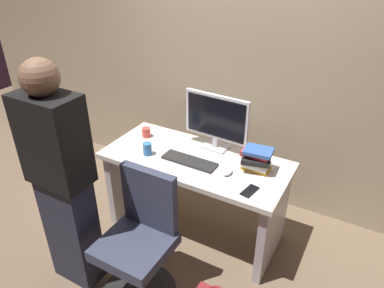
# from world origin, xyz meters

# --- Properties ---
(ground_plane) EXTENTS (9.00, 9.00, 0.00)m
(ground_plane) POSITION_xyz_m (0.00, 0.00, 0.00)
(ground_plane) COLOR brown
(wall_back) EXTENTS (6.40, 0.10, 3.00)m
(wall_back) POSITION_xyz_m (0.00, 0.78, 1.50)
(wall_back) COLOR tan
(wall_back) RESTS_ON ground
(desk) EXTENTS (1.44, 0.65, 0.72)m
(desk) POSITION_xyz_m (0.00, 0.00, 0.50)
(desk) COLOR beige
(desk) RESTS_ON ground
(office_chair) EXTENTS (0.52, 0.52, 0.94)m
(office_chair) POSITION_xyz_m (-0.02, -0.71, 0.43)
(office_chair) COLOR black
(office_chair) RESTS_ON ground
(person_at_desk) EXTENTS (0.40, 0.24, 1.64)m
(person_at_desk) POSITION_xyz_m (-0.52, -0.83, 0.84)
(person_at_desk) COLOR #262838
(person_at_desk) RESTS_ON ground
(monitor) EXTENTS (0.54, 0.15, 0.46)m
(monitor) POSITION_xyz_m (0.07, 0.22, 0.98)
(monitor) COLOR silver
(monitor) RESTS_ON desk
(keyboard) EXTENTS (0.43, 0.14, 0.02)m
(keyboard) POSITION_xyz_m (-0.01, -0.07, 0.73)
(keyboard) COLOR #262626
(keyboard) RESTS_ON desk
(mouse) EXTENTS (0.06, 0.10, 0.03)m
(mouse) POSITION_xyz_m (0.31, -0.07, 0.74)
(mouse) COLOR white
(mouse) RESTS_ON desk
(cup_near_keyboard) EXTENTS (0.07, 0.07, 0.10)m
(cup_near_keyboard) POSITION_xyz_m (-0.35, -0.13, 0.77)
(cup_near_keyboard) COLOR #3372B2
(cup_near_keyboard) RESTS_ON desk
(cup_by_monitor) EXTENTS (0.07, 0.07, 0.08)m
(cup_by_monitor) POSITION_xyz_m (-0.54, 0.11, 0.76)
(cup_by_monitor) COLOR #D84C3F
(cup_by_monitor) RESTS_ON desk
(book_stack) EXTENTS (0.23, 0.20, 0.18)m
(book_stack) POSITION_xyz_m (0.46, 0.08, 0.81)
(book_stack) COLOR gold
(book_stack) RESTS_ON desk
(cell_phone) EXTENTS (0.09, 0.15, 0.01)m
(cell_phone) POSITION_xyz_m (0.52, -0.19, 0.72)
(cell_phone) COLOR black
(cell_phone) RESTS_ON desk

